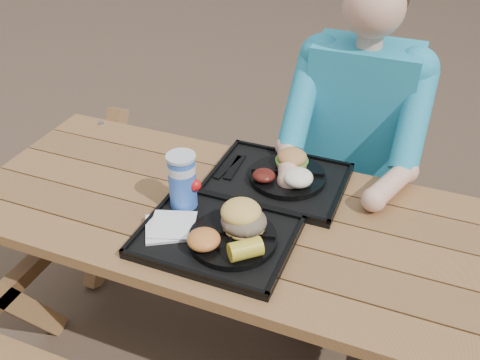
% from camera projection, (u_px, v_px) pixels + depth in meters
% --- Properties ---
extents(picnic_table, '(1.80, 1.49, 0.75)m').
position_uv_depth(picnic_table, '(240.00, 296.00, 1.91)').
color(picnic_table, '#999999').
rests_on(picnic_table, ground).
extents(tray_near, '(0.45, 0.35, 0.02)m').
position_uv_depth(tray_near, '(216.00, 238.00, 1.59)').
color(tray_near, black).
rests_on(tray_near, picnic_table).
extents(tray_far, '(0.45, 0.35, 0.02)m').
position_uv_depth(tray_far, '(278.00, 181.00, 1.83)').
color(tray_far, black).
rests_on(tray_far, picnic_table).
extents(plate_near, '(0.26, 0.26, 0.02)m').
position_uv_depth(plate_near, '(233.00, 238.00, 1.55)').
color(plate_near, black).
rests_on(plate_near, tray_near).
extents(plate_far, '(0.26, 0.26, 0.02)m').
position_uv_depth(plate_far, '(288.00, 176.00, 1.82)').
color(plate_far, black).
rests_on(plate_far, tray_far).
extents(napkin_stack, '(0.19, 0.19, 0.02)m').
position_uv_depth(napkin_stack, '(168.00, 227.00, 1.60)').
color(napkin_stack, white).
rests_on(napkin_stack, tray_near).
extents(soda_cup, '(0.09, 0.09, 0.17)m').
position_uv_depth(soda_cup, '(183.00, 182.00, 1.65)').
color(soda_cup, blue).
rests_on(soda_cup, tray_near).
extents(condiment_bbq, '(0.04, 0.04, 0.03)m').
position_uv_depth(condiment_bbq, '(234.00, 207.00, 1.67)').
color(condiment_bbq, '#330506').
rests_on(condiment_bbq, tray_near).
extents(condiment_mustard, '(0.05, 0.05, 0.03)m').
position_uv_depth(condiment_mustard, '(254.00, 213.00, 1.64)').
color(condiment_mustard, gold).
rests_on(condiment_mustard, tray_near).
extents(sandwich, '(0.13, 0.13, 0.13)m').
position_uv_depth(sandwich, '(244.00, 211.00, 1.54)').
color(sandwich, '#E9B752').
rests_on(sandwich, plate_near).
extents(mac_cheese, '(0.10, 0.10, 0.05)m').
position_uv_depth(mac_cheese, '(204.00, 239.00, 1.50)').
color(mac_cheese, orange).
rests_on(mac_cheese, plate_near).
extents(corn_cob, '(0.13, 0.13, 0.05)m').
position_uv_depth(corn_cob, '(245.00, 249.00, 1.46)').
color(corn_cob, gold).
rests_on(corn_cob, plate_near).
extents(cutlery_far, '(0.04, 0.16, 0.01)m').
position_uv_depth(cutlery_far, '(235.00, 167.00, 1.88)').
color(cutlery_far, black).
rests_on(cutlery_far, tray_far).
extents(burger, '(0.11, 0.11, 0.09)m').
position_uv_depth(burger, '(292.00, 154.00, 1.83)').
color(burger, '#BD7B42').
rests_on(burger, plate_far).
extents(baked_beans, '(0.08, 0.08, 0.03)m').
position_uv_depth(baked_beans, '(264.00, 175.00, 1.77)').
color(baked_beans, '#501510').
rests_on(baked_beans, plate_far).
extents(potato_salad, '(0.10, 0.10, 0.06)m').
position_uv_depth(potato_salad, '(298.00, 178.00, 1.75)').
color(potato_salad, white).
rests_on(potato_salad, plate_far).
extents(diner, '(0.48, 0.84, 1.28)m').
position_uv_depth(diner, '(352.00, 164.00, 2.14)').
color(diner, '#16719A').
rests_on(diner, ground).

